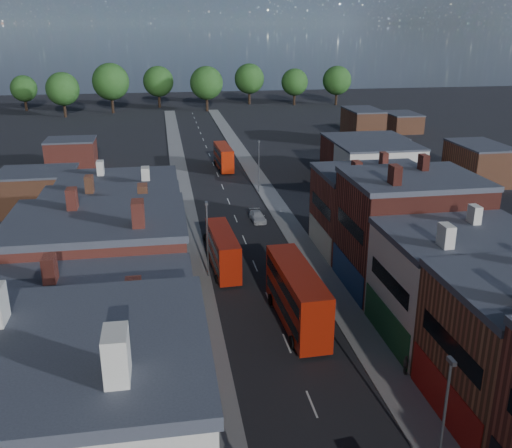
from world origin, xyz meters
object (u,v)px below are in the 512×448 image
object	(u,v)px
bus_0	(223,250)
car_2	(214,239)
bus_2	(224,157)
car_3	(258,217)
bus_1	(297,295)
ped_3	(406,365)

from	to	relation	value
bus_0	car_2	world-z (taller)	bus_0
bus_2	car_3	size ratio (longest dim) A/B	2.32
bus_1	car_2	size ratio (longest dim) A/B	3.04
ped_3	car_3	bearing A→B (deg)	14.96
bus_1	ped_3	world-z (taller)	bus_1
bus_2	car_3	xyz separation A→B (m)	(1.25, -29.15, -1.66)
bus_1	bus_2	distance (m)	56.68
bus_0	car_2	size ratio (longest dim) A/B	2.51
bus_1	bus_2	xyz separation A→B (m)	(-0.00, 56.68, -0.50)
car_2	car_3	xyz separation A→B (m)	(6.52, 7.22, 0.07)
bus_1	bus_2	bearing A→B (deg)	87.88
car_2	bus_2	bearing A→B (deg)	74.76
bus_0	bus_2	bearing A→B (deg)	80.63
car_3	bus_0	bearing A→B (deg)	-115.62
bus_1	car_2	xyz separation A→B (m)	(-5.27, 20.31, -2.23)
car_2	ped_3	world-z (taller)	ped_3
bus_0	bus_1	world-z (taller)	bus_1
bus_0	car_3	size ratio (longest dim) A/B	2.34
bus_0	bus_1	size ratio (longest dim) A/B	0.83
bus_2	car_2	distance (m)	36.79
bus_1	car_2	distance (m)	21.10
ped_3	bus_2	bearing A→B (deg)	12.64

